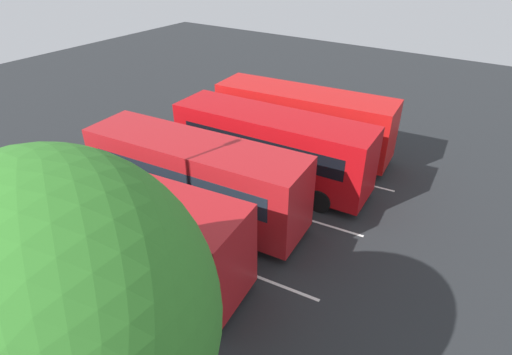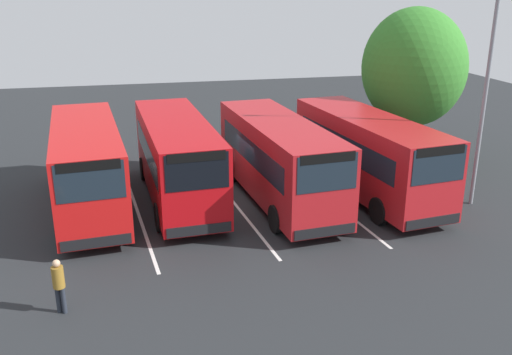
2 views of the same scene
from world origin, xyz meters
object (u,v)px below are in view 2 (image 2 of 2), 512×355
(pedestrian, at_px, (59,282))
(depot_tree, at_px, (413,68))
(bus_far_left, at_px, (87,164))
(bus_center_right, at_px, (279,158))
(bus_far_right, at_px, (368,153))
(bus_center_left, at_px, (177,157))
(street_lamp, at_px, (480,85))

(pedestrian, distance_m, depot_tree, 19.82)
(bus_far_left, bearing_deg, pedestrian, -8.22)
(bus_center_right, height_order, pedestrian, bus_center_right)
(bus_far_right, relative_size, pedestrian, 5.93)
(bus_far_right, bearing_deg, depot_tree, 130.02)
(bus_center_right, bearing_deg, bus_center_left, -110.32)
(bus_center_right, relative_size, depot_tree, 1.25)
(bus_center_right, height_order, depot_tree, depot_tree)
(bus_far_right, distance_m, street_lamp, 5.02)
(bus_far_left, distance_m, street_lamp, 15.45)
(bus_center_left, height_order, bus_far_right, same)
(bus_far_left, height_order, pedestrian, bus_far_left)
(bus_far_left, relative_size, depot_tree, 1.25)
(bus_far_right, bearing_deg, street_lamp, 54.43)
(depot_tree, bearing_deg, pedestrian, -55.14)
(bus_far_right, height_order, street_lamp, street_lamp)
(bus_center_right, relative_size, street_lamp, 1.12)
(bus_center_left, distance_m, bus_far_right, 7.92)
(bus_center_right, distance_m, street_lamp, 8.20)
(bus_center_left, relative_size, bus_center_right, 1.00)
(street_lamp, bearing_deg, bus_far_right, -13.01)
(bus_far_right, xyz_separation_m, pedestrian, (6.65, -11.77, -0.91))
(bus_far_right, distance_m, depot_tree, 6.75)
(pedestrian, bearing_deg, depot_tree, -28.23)
(street_lamp, bearing_deg, bus_center_left, 0.37)
(bus_center_left, bearing_deg, depot_tree, 102.01)
(bus_far_left, relative_size, bus_center_left, 1.01)
(bus_far_left, xyz_separation_m, bus_center_right, (0.87, 7.51, 0.00))
(bus_far_left, distance_m, bus_far_right, 11.39)
(bus_center_right, bearing_deg, street_lamp, 69.79)
(bus_center_right, xyz_separation_m, pedestrian, (6.74, -7.93, -0.91))
(bus_far_left, height_order, bus_far_right, same)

